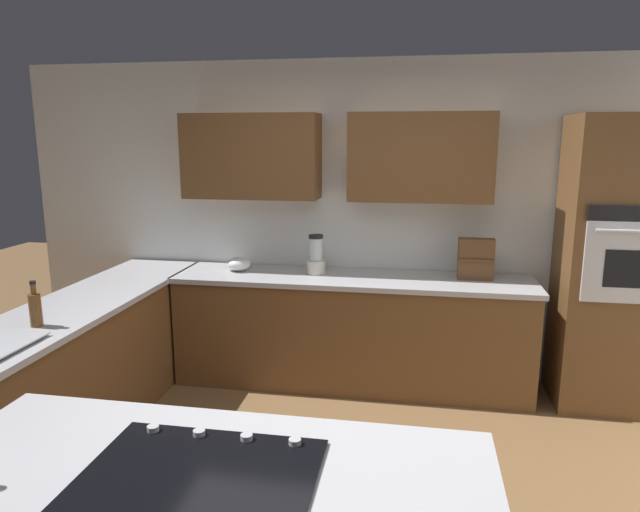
{
  "coord_description": "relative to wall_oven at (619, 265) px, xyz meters",
  "views": [
    {
      "loc": [
        -0.4,
        2.62,
        1.98
      ],
      "look_at": [
        0.26,
        -1.17,
        1.17
      ],
      "focal_mm": 31.84,
      "sensor_mm": 36.0,
      "label": 1
    }
  ],
  "objects": [
    {
      "name": "spice_rack",
      "position": [
        1.0,
        -0.08,
        -0.01
      ],
      "size": [
        0.27,
        0.11,
        0.32
      ],
      "color": "brown",
      "rests_on": "countertop_back"
    },
    {
      "name": "island_top",
      "position": [
        2.12,
        2.78,
        -0.19
      ],
      "size": [
        1.94,
        0.92,
        0.04
      ],
      "primitive_type": "cube",
      "color": "#B2B2B7",
      "rests_on": "island_base"
    },
    {
      "name": "dish_soap_bottle",
      "position": [
        3.62,
        1.51,
        -0.06
      ],
      "size": [
        0.07,
        0.07,
        0.27
      ],
      "color": "brown",
      "rests_on": "countertop_side"
    },
    {
      "name": "wall_back",
      "position": [
        1.92,
        -0.33,
        0.36
      ],
      "size": [
        6.0,
        0.44,
        2.6
      ],
      "color": "silver",
      "rests_on": "ground"
    },
    {
      "name": "lower_cabinets_side",
      "position": [
        3.67,
        1.17,
        -0.64
      ],
      "size": [
        0.6,
        2.9,
        0.86
      ],
      "primitive_type": "cube",
      "color": "brown",
      "rests_on": "ground"
    },
    {
      "name": "mixing_bowl",
      "position": [
        2.9,
        -0.05,
        -0.12
      ],
      "size": [
        0.2,
        0.2,
        0.11
      ],
      "primitive_type": "ellipsoid",
      "color": "white",
      "rests_on": "countertop_back"
    },
    {
      "name": "wall_oven",
      "position": [
        0.0,
        0.0,
        0.0
      ],
      "size": [
        0.8,
        0.66,
        2.14
      ],
      "color": "brown",
      "rests_on": "ground"
    },
    {
      "name": "cooktop",
      "position": [
        2.12,
        2.77,
        -0.16
      ],
      "size": [
        0.76,
        0.56,
        0.03
      ],
      "color": "black",
      "rests_on": "island_top"
    },
    {
      "name": "lower_cabinets_back",
      "position": [
        1.95,
        -0.0,
        -0.64
      ],
      "size": [
        2.8,
        0.6,
        0.86
      ],
      "primitive_type": "cube",
      "color": "brown",
      "rests_on": "ground"
    },
    {
      "name": "countertop_side",
      "position": [
        3.67,
        1.17,
        -0.19
      ],
      "size": [
        0.64,
        2.94,
        0.04
      ],
      "primitive_type": "cube",
      "color": "#B2B2B7",
      "rests_on": "lower_cabinets_side"
    },
    {
      "name": "countertop_back",
      "position": [
        1.95,
        -0.0,
        -0.19
      ],
      "size": [
        2.84,
        0.64,
        0.04
      ],
      "primitive_type": "cube",
      "color": "#B2B2B7",
      "rests_on": "lower_cabinets_back"
    },
    {
      "name": "blender",
      "position": [
        2.25,
        -0.05,
        -0.04
      ],
      "size": [
        0.15,
        0.15,
        0.32
      ],
      "color": "beige",
      "rests_on": "countertop_back"
    }
  ]
}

